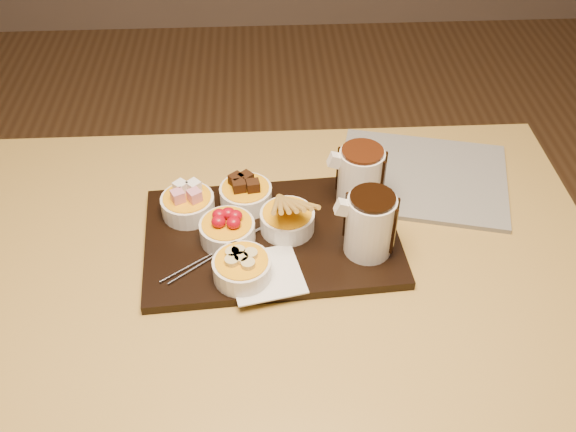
{
  "coord_description": "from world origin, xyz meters",
  "views": [
    {
      "loc": [
        -0.01,
        -0.8,
        1.58
      ],
      "look_at": [
        0.03,
        0.05,
        0.81
      ],
      "focal_mm": 40.0,
      "sensor_mm": 36.0,
      "label": 1
    }
  ],
  "objects_px": {
    "pitcher_dark_chocolate": "(370,225)",
    "newspaper": "(422,177)",
    "bowl_strawberries": "(227,231)",
    "pitcher_milk_chocolate": "(360,178)",
    "dining_table": "(273,295)",
    "serving_board": "(272,237)"
  },
  "relations": [
    {
      "from": "dining_table",
      "to": "pitcher_milk_chocolate",
      "type": "bearing_deg",
      "value": 36.97
    },
    {
      "from": "pitcher_milk_chocolate",
      "to": "newspaper",
      "type": "distance_m",
      "value": 0.18
    },
    {
      "from": "pitcher_dark_chocolate",
      "to": "newspaper",
      "type": "bearing_deg",
      "value": 51.88
    },
    {
      "from": "bowl_strawberries",
      "to": "pitcher_milk_chocolate",
      "type": "relative_size",
      "value": 0.86
    },
    {
      "from": "pitcher_dark_chocolate",
      "to": "pitcher_milk_chocolate",
      "type": "distance_m",
      "value": 0.13
    },
    {
      "from": "bowl_strawberries",
      "to": "dining_table",
      "type": "bearing_deg",
      "value": -24.52
    },
    {
      "from": "serving_board",
      "to": "newspaper",
      "type": "xyz_separation_m",
      "value": [
        0.31,
        0.17,
        -0.0
      ]
    },
    {
      "from": "pitcher_dark_chocolate",
      "to": "pitcher_milk_chocolate",
      "type": "relative_size",
      "value": 1.0
    },
    {
      "from": "serving_board",
      "to": "bowl_strawberries",
      "type": "distance_m",
      "value": 0.08
    },
    {
      "from": "dining_table",
      "to": "newspaper",
      "type": "height_order",
      "value": "newspaper"
    },
    {
      "from": "pitcher_dark_chocolate",
      "to": "pitcher_milk_chocolate",
      "type": "bearing_deg",
      "value": 85.6
    },
    {
      "from": "newspaper",
      "to": "pitcher_milk_chocolate",
      "type": "bearing_deg",
      "value": -135.77
    },
    {
      "from": "dining_table",
      "to": "newspaper",
      "type": "distance_m",
      "value": 0.39
    },
    {
      "from": "bowl_strawberries",
      "to": "pitcher_milk_chocolate",
      "type": "height_order",
      "value": "pitcher_milk_chocolate"
    },
    {
      "from": "dining_table",
      "to": "bowl_strawberries",
      "type": "distance_m",
      "value": 0.16
    },
    {
      "from": "pitcher_dark_chocolate",
      "to": "newspaper",
      "type": "xyz_separation_m",
      "value": [
        0.15,
        0.21,
        -0.07
      ]
    },
    {
      "from": "newspaper",
      "to": "serving_board",
      "type": "bearing_deg",
      "value": -138.15
    },
    {
      "from": "pitcher_dark_chocolate",
      "to": "newspaper",
      "type": "relative_size",
      "value": 0.34
    },
    {
      "from": "pitcher_dark_chocolate",
      "to": "newspaper",
      "type": "distance_m",
      "value": 0.27
    },
    {
      "from": "bowl_strawberries",
      "to": "newspaper",
      "type": "bearing_deg",
      "value": 24.11
    },
    {
      "from": "dining_table",
      "to": "pitcher_dark_chocolate",
      "type": "xyz_separation_m",
      "value": [
        0.17,
        -0.0,
        0.17
      ]
    },
    {
      "from": "pitcher_dark_chocolate",
      "to": "dining_table",
      "type": "bearing_deg",
      "value": 175.37
    }
  ]
}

